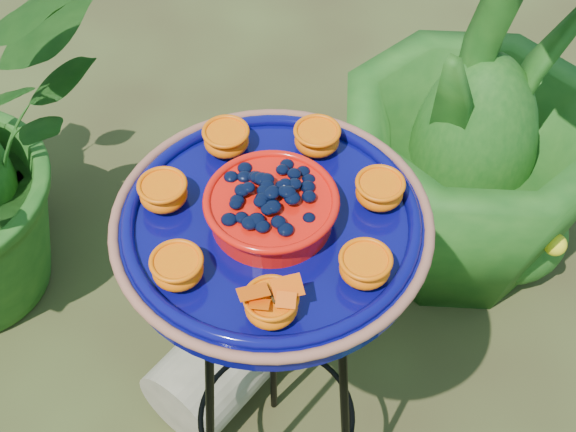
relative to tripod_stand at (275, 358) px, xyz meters
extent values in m
torus|color=black|center=(0.00, 0.00, 0.31)|extent=(0.25, 0.25, 0.01)
torus|color=black|center=(0.00, 0.00, -0.21)|extent=(0.32, 0.32, 0.01)
cylinder|color=black|center=(0.01, 0.13, -0.09)|extent=(0.02, 0.08, 0.79)
cylinder|color=black|center=(-0.12, -0.05, -0.09)|extent=(0.08, 0.04, 0.79)
cylinder|color=black|center=(0.10, -0.08, -0.09)|extent=(0.07, 0.06, 0.79)
cylinder|color=#070754|center=(0.00, 0.00, 0.33)|extent=(0.45, 0.45, 0.04)
torus|color=#8F5740|center=(0.00, 0.00, 0.35)|extent=(0.42, 0.42, 0.01)
torus|color=#070754|center=(0.00, 0.00, 0.35)|extent=(0.39, 0.39, 0.02)
cylinder|color=red|center=(0.00, 0.00, 0.37)|extent=(0.17, 0.17, 0.04)
torus|color=red|center=(0.00, 0.00, 0.39)|extent=(0.17, 0.17, 0.01)
ellipsoid|color=black|center=(0.00, 0.00, 0.40)|extent=(0.14, 0.14, 0.03)
ellipsoid|color=orange|center=(0.14, 0.01, 0.37)|extent=(0.06, 0.06, 0.03)
cylinder|color=orange|center=(0.14, 0.01, 0.38)|extent=(0.06, 0.06, 0.01)
ellipsoid|color=orange|center=(0.08, 0.12, 0.37)|extent=(0.06, 0.06, 0.03)
cylinder|color=orange|center=(0.08, 0.12, 0.38)|extent=(0.06, 0.06, 0.01)
ellipsoid|color=orange|center=(-0.04, 0.14, 0.37)|extent=(0.06, 0.06, 0.03)
cylinder|color=orange|center=(-0.04, 0.14, 0.38)|extent=(0.06, 0.06, 0.01)
ellipsoid|color=orange|center=(-0.13, 0.05, 0.37)|extent=(0.06, 0.06, 0.03)
cylinder|color=orange|center=(-0.13, 0.05, 0.38)|extent=(0.06, 0.06, 0.01)
ellipsoid|color=orange|center=(-0.13, -0.07, 0.37)|extent=(0.06, 0.06, 0.03)
cylinder|color=orange|center=(-0.13, -0.07, 0.38)|extent=(0.06, 0.06, 0.01)
ellipsoid|color=orange|center=(-0.02, -0.14, 0.37)|extent=(0.06, 0.06, 0.03)
cylinder|color=orange|center=(-0.02, -0.14, 0.38)|extent=(0.06, 0.06, 0.01)
ellipsoid|color=orange|center=(0.10, -0.11, 0.37)|extent=(0.06, 0.06, 0.03)
cylinder|color=orange|center=(0.10, -0.11, 0.38)|extent=(0.06, 0.06, 0.01)
cylinder|color=black|center=(-0.02, -0.14, 0.39)|extent=(0.01, 0.03, 0.00)
cube|color=#FF4705|center=(-0.04, -0.14, 0.40)|extent=(0.04, 0.03, 0.01)
cube|color=#FF4705|center=(0.00, -0.14, 0.40)|extent=(0.04, 0.03, 0.01)
cylinder|color=tan|center=(0.02, 0.32, -0.39)|extent=(0.57, 0.54, 0.20)
imported|color=#154512|center=(0.54, 0.54, 0.07)|extent=(0.77, 0.77, 1.12)
camera|label=1|loc=(-0.10, -0.66, 1.15)|focal=50.00mm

